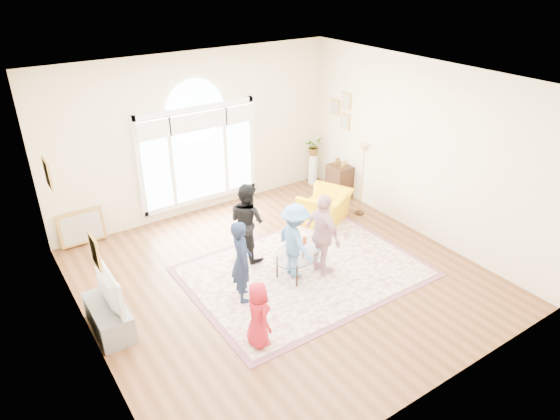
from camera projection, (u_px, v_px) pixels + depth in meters
ground at (283, 277)px, 8.23m from camera, size 6.00×6.00×0.00m
room_shell at (201, 139)px, 9.61m from camera, size 6.00×6.00×6.00m
area_rug at (304, 271)px, 8.36m from camera, size 3.60×2.60×0.02m
rug_border at (304, 271)px, 8.36m from camera, size 3.80×2.80×0.01m
tv_console at (109, 317)px, 6.99m from camera, size 0.45×1.00×0.42m
television at (104, 288)px, 6.77m from camera, size 0.16×0.98×0.57m
coffee_table at (300, 252)px, 8.15m from camera, size 1.27×1.01×0.54m
armchair at (325, 207)px, 9.80m from camera, size 1.24×1.19×0.63m
side_cabinet at (339, 181)px, 10.85m from camera, size 0.40×0.50×0.70m
floor_lamp at (364, 155)px, 9.66m from camera, size 0.32×0.32×1.51m
plant_pedestal at (313, 169)px, 11.43m from camera, size 0.20×0.20×0.70m
potted_plant at (314, 146)px, 11.18m from camera, size 0.47×0.44×0.41m
leaning_picture at (85, 244)px, 9.16m from camera, size 0.80×0.14×0.62m
child_red at (258, 314)px, 6.59m from camera, size 0.32×0.48×0.97m
child_navy at (242, 261)px, 7.41m from camera, size 0.45×0.56×1.32m
child_black at (247, 221)px, 8.45m from camera, size 0.67×0.78×1.38m
child_pink at (323, 235)px, 8.02m from camera, size 0.35×0.83×1.40m
child_blue at (295, 241)px, 7.98m from camera, size 0.48×0.83×1.28m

